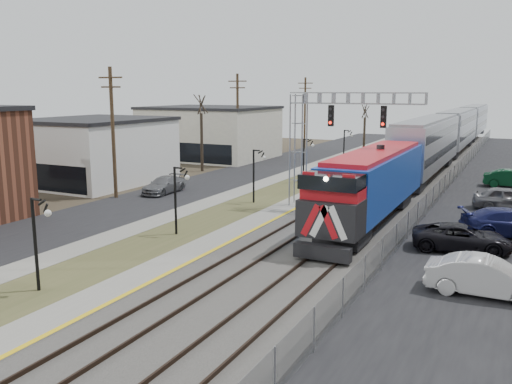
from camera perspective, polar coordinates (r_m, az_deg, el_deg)
The scene contains 21 objects.
street_west at distance 49.82m, azimuth -4.34°, elevation 1.12°, with size 7.00×120.00×0.04m, color black.
sidewalk at distance 47.70m, azimuth 0.31°, elevation 0.75°, with size 2.00×120.00×0.08m, color gray.
grass_median at distance 46.48m, azimuth 3.63°, elevation 0.45°, with size 4.00×120.00×0.06m, color #464A27.
platform at distance 45.40m, azimuth 7.12°, elevation 0.26°, with size 2.00×120.00×0.24m, color gray.
ballast_bed at distance 44.04m, azimuth 13.26°, elevation -0.30°, with size 8.00×120.00×0.20m, color #595651.
platform_edge at distance 45.10m, azimuth 8.18°, elevation 0.32°, with size 0.24×120.00×0.01m, color gold.
track_near at distance 44.49m, azimuth 10.77°, elevation 0.14°, with size 1.58×120.00×0.15m.
track_far at distance 43.70m, azimuth 15.19°, elevation -0.24°, with size 1.58×120.00×0.15m.
train at distance 68.68m, azimuth 19.62°, elevation 5.61°, with size 3.00×85.85×5.33m.
signal_gantry at distance 37.41m, azimuth 6.94°, elevation 6.48°, with size 9.00×1.07×8.15m.
lampposts at distance 31.64m, azimuth -8.18°, elevation -0.88°, with size 0.14×62.14×4.00m.
utility_poles at distance 42.91m, azimuth -14.82°, elevation 5.95°, with size 0.28×80.28×10.00m.
fence at distance 43.18m, azimuth 18.73°, elevation 0.14°, with size 0.04×120.00×1.60m, color gray.
buildings_west at distance 47.08m, azimuth -21.32°, elevation 3.54°, with size 14.00×67.00×7.00m.
bare_trees at distance 53.39m, azimuth -3.31°, elevation 4.68°, with size 12.30×42.30×5.95m.
car_lot_b at distance 24.13m, azimuth 23.13°, elevation -8.32°, with size 1.66×4.77×1.57m, color silver.
car_lot_c at distance 30.23m, azimuth 20.85°, elevation -4.58°, with size 2.30×5.00×1.39m, color black.
car_lot_d at distance 34.20m, azimuth 25.20°, elevation -2.99°, with size 2.24×5.51×1.60m, color #16194D.
car_lot_e at distance 41.43m, azimuth 25.12°, elevation -0.71°, with size 1.93×4.81×1.64m, color slate.
car_lot_f at distance 51.28m, azimuth 25.36°, elevation 1.22°, with size 1.60×4.59×1.51m, color #0C4021.
car_street_b at distance 44.54m, azimuth -9.67°, elevation 0.70°, with size 1.86×4.58×1.33m, color slate.
Camera 1 is at (13.70, -7.17, 8.30)m, focal length 38.00 mm.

